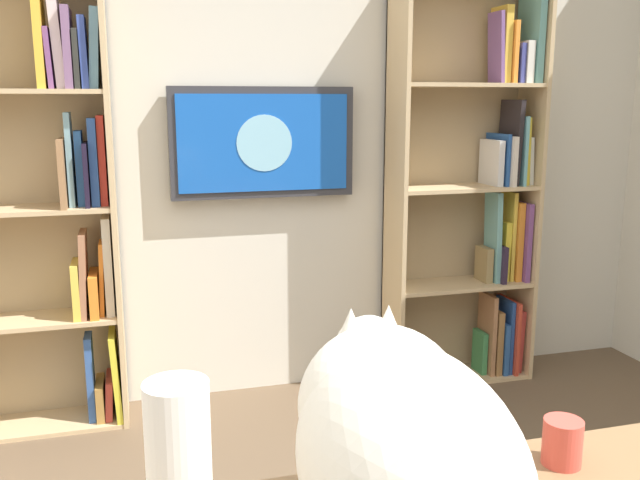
{
  "coord_description": "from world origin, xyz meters",
  "views": [
    {
      "loc": [
        0.59,
        1.12,
        1.49
      ],
      "look_at": [
        -0.04,
        -1.14,
        1.0
      ],
      "focal_mm": 38.09,
      "sensor_mm": 36.0,
      "label": 1
    }
  ],
  "objects": [
    {
      "name": "wall_back",
      "position": [
        0.0,
        -2.23,
        1.35
      ],
      "size": [
        4.52,
        0.06,
        2.7
      ],
      "primitive_type": "cube",
      "color": "silver",
      "rests_on": "ground"
    },
    {
      "name": "bookshelf_left",
      "position": [
        -1.17,
        -2.06,
        1.0
      ],
      "size": [
        0.78,
        0.28,
        2.09
      ],
      "color": "tan",
      "rests_on": "ground"
    },
    {
      "name": "bookshelf_right",
      "position": [
        0.97,
        -2.06,
        1.03
      ],
      "size": [
        0.81,
        0.28,
        2.04
      ],
      "color": "tan",
      "rests_on": "ground"
    },
    {
      "name": "wall_mounted_tv",
      "position": [
        -0.04,
        -2.15,
        1.29
      ],
      "size": [
        0.9,
        0.07,
        0.53
      ],
      "color": "#333338"
    },
    {
      "name": "cat",
      "position": [
        0.2,
        0.21,
        0.95
      ],
      "size": [
        0.35,
        0.64,
        0.38
      ],
      "color": "silver",
      "rests_on": "desk"
    },
    {
      "name": "paper_towel_roll",
      "position": [
        0.54,
        0.05,
        0.89
      ],
      "size": [
        0.11,
        0.11,
        0.28
      ],
      "primitive_type": "cylinder",
      "color": "white",
      "rests_on": "desk"
    },
    {
      "name": "coffee_mug",
      "position": [
        -0.23,
        0.03,
        0.8
      ],
      "size": [
        0.08,
        0.08,
        0.1
      ],
      "primitive_type": "cylinder",
      "color": "#D84C3F",
      "rests_on": "desk"
    }
  ]
}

